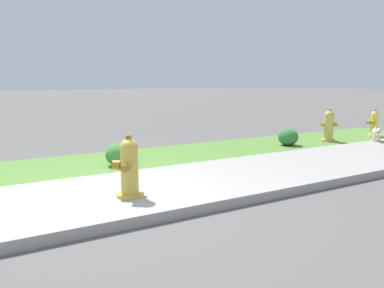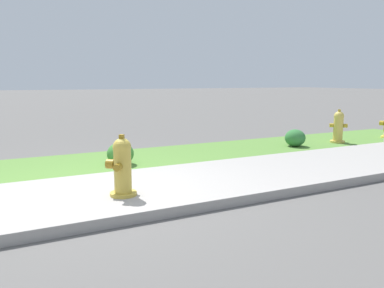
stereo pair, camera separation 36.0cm
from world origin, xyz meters
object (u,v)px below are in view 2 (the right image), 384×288
(shrub_bush_near_lamp, at_px, (295,138))
(fire_hydrant_at_driveway, at_px, (122,167))
(fire_hydrant_far_end, at_px, (338,127))
(shrub_bush_far_verge, at_px, (120,154))

(shrub_bush_near_lamp, bearing_deg, fire_hydrant_at_driveway, -157.64)
(fire_hydrant_far_end, bearing_deg, shrub_bush_near_lamp, -140.25)
(fire_hydrant_at_driveway, distance_m, shrub_bush_near_lamp, 4.84)
(fire_hydrant_far_end, bearing_deg, shrub_bush_far_verge, -137.58)
(shrub_bush_far_verge, relative_size, shrub_bush_near_lamp, 1.03)
(fire_hydrant_at_driveway, xyz_separation_m, fire_hydrant_far_end, (5.72, 1.78, -0.00))
(fire_hydrant_far_end, distance_m, shrub_bush_near_lamp, 1.27)
(fire_hydrant_at_driveway, distance_m, fire_hydrant_far_end, 6.00)
(fire_hydrant_far_end, bearing_deg, fire_hydrant_at_driveway, -120.49)
(shrub_bush_far_verge, height_order, shrub_bush_near_lamp, shrub_bush_far_verge)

